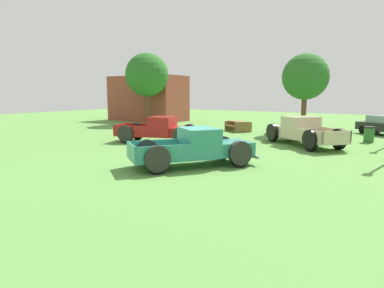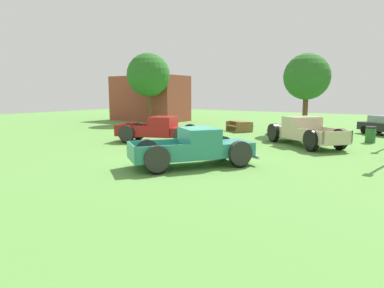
% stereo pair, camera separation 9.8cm
% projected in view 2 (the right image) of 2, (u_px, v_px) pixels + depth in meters
% --- Properties ---
extents(ground_plane, '(80.00, 80.00, 0.00)m').
position_uv_depth(ground_plane, '(185.00, 164.00, 13.89)').
color(ground_plane, '#5B9342').
extents(pickup_truck_foreground, '(4.38, 5.05, 1.53)m').
position_uv_depth(pickup_truck_foreground, '(200.00, 148.00, 13.42)').
color(pickup_truck_foreground, '#2D8475').
rests_on(pickup_truck_foreground, ground_plane).
extents(pickup_truck_behind_left, '(5.24, 4.70, 1.60)m').
position_uv_depth(pickup_truck_behind_left, '(301.00, 131.00, 18.89)').
color(pickup_truck_behind_left, '#C6B793').
rests_on(pickup_truck_behind_left, ground_plane).
extents(pickup_truck_behind_right, '(5.33, 3.29, 1.54)m').
position_uv_depth(pickup_truck_behind_right, '(164.00, 130.00, 19.73)').
color(pickup_truck_behind_right, maroon).
rests_on(pickup_truck_behind_right, ground_plane).
extents(picnic_table, '(2.32, 2.23, 0.78)m').
position_uv_depth(picnic_table, '(239.00, 125.00, 25.59)').
color(picnic_table, olive).
rests_on(picnic_table, ground_plane).
extents(trash_can, '(0.59, 0.59, 0.95)m').
position_uv_depth(trash_can, '(370.00, 135.00, 19.74)').
color(trash_can, '#2D6B2D').
rests_on(trash_can, ground_plane).
extents(oak_tree_east, '(3.22, 3.22, 5.65)m').
position_uv_depth(oak_tree_east, '(307.00, 77.00, 23.46)').
color(oak_tree_east, brown).
rests_on(oak_tree_east, ground_plane).
extents(oak_tree_west, '(4.02, 4.02, 6.59)m').
position_uv_depth(oak_tree_west, '(148.00, 75.00, 31.27)').
color(oak_tree_west, brown).
rests_on(oak_tree_west, ground_plane).
extents(brick_pavilion, '(7.93, 4.10, 4.66)m').
position_uv_depth(brick_pavilion, '(150.00, 99.00, 35.64)').
color(brick_pavilion, brown).
rests_on(brick_pavilion, ground_plane).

